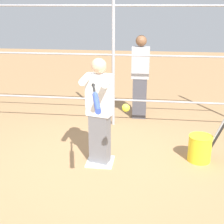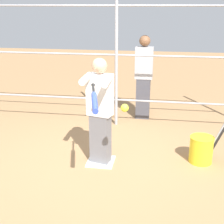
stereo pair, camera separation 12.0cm
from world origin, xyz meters
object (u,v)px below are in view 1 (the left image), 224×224
object	(u,v)px
batter	(99,109)
softball_in_flight	(126,108)
bat_bucket	(202,147)
bystander_behind_fence	(140,76)
baseball_bat_swinging	(96,100)

from	to	relation	value
batter	softball_in_flight	distance (m)	0.85
softball_in_flight	bat_bucket	world-z (taller)	softball_in_flight
bat_bucket	bystander_behind_fence	bearing A→B (deg)	-60.42
baseball_bat_swinging	bystander_behind_fence	bearing A→B (deg)	-97.09
softball_in_flight	bat_bucket	xyz separation A→B (m)	(-1.09, -0.94, -0.89)
bystander_behind_fence	baseball_bat_swinging	bearing A→B (deg)	82.91
batter	baseball_bat_swinging	world-z (taller)	batter
softball_in_flight	bat_bucket	bearing A→B (deg)	-139.05
baseball_bat_swinging	bystander_behind_fence	size ratio (longest dim) A/B	0.49
batter	bat_bucket	world-z (taller)	batter
baseball_bat_swinging	softball_in_flight	size ratio (longest dim) A/B	8.81
batter	bat_bucket	xyz separation A→B (m)	(-1.53, -0.26, -0.63)
bat_bucket	bystander_behind_fence	world-z (taller)	bystander_behind_fence
baseball_bat_swinging	softball_in_flight	xyz separation A→B (m)	(-0.32, -0.23, -0.15)
baseball_bat_swinging	bystander_behind_fence	world-z (taller)	bystander_behind_fence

